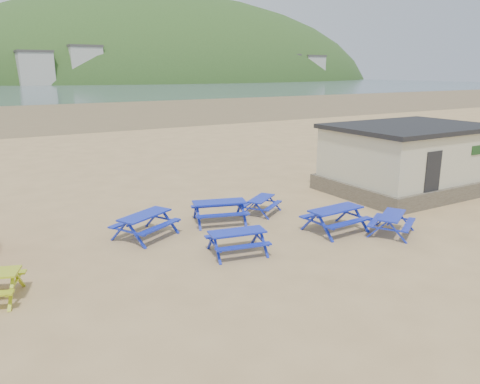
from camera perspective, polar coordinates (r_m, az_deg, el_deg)
ground at (r=16.61m, az=-1.81°, el=-5.15°), size 400.00×400.00×0.00m
wet_sand at (r=69.33m, az=-24.70°, el=8.73°), size 400.00×400.00×0.00m
picnic_table_blue_a at (r=16.52m, az=-11.47°, el=-4.03°), size 2.48×2.32×0.83m
picnic_table_blue_b at (r=17.73m, az=-2.52°, el=-2.44°), size 2.36×2.11×0.83m
picnic_table_blue_c at (r=18.88m, az=2.59°, el=-1.65°), size 1.97×1.89×0.65m
picnic_table_blue_d at (r=14.80m, az=-0.34°, el=-6.14°), size 2.02×1.74×0.74m
picnic_table_blue_e at (r=17.11m, az=11.55°, el=-3.33°), size 2.12×1.75×0.85m
picnic_table_blue_f at (r=17.35m, az=17.98°, el=-3.76°), size 2.17×2.06×0.71m
amenity_block at (r=23.61m, az=19.84°, el=3.91°), size 7.40×5.40×3.15m
headland_town at (r=262.64m, az=-9.06°, el=11.14°), size 264.00×144.00×108.00m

